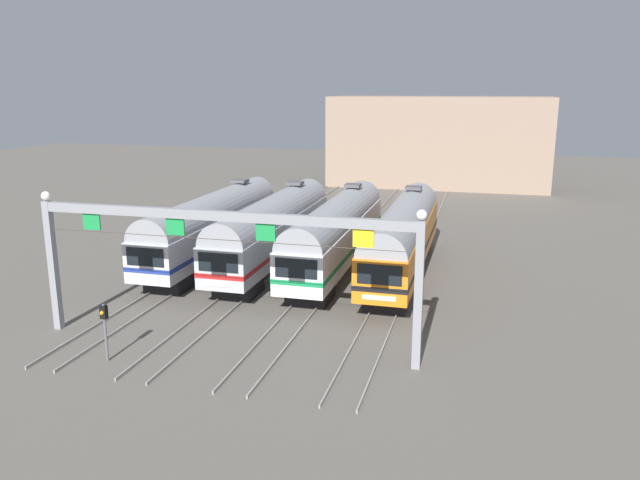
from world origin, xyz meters
TOP-DOWN VIEW (x-y plane):
  - ground_plane at (0.00, 0.00)m, footprint 160.00×160.00m
  - track_bed at (-0.00, 17.00)m, footprint 14.58×70.00m
  - commuter_train_silver at (-6.54, -0.00)m, footprint 2.88×18.06m
  - commuter_train_stainless at (-2.18, -0.00)m, footprint 2.88×18.06m
  - commuter_train_white at (2.18, -0.00)m, footprint 2.88×18.06m
  - commuter_train_orange at (6.54, -0.00)m, footprint 2.88×18.06m
  - catenary_gantry at (0.00, -13.50)m, footprint 18.32×0.44m
  - yard_signal_mast at (-4.36, -16.29)m, footprint 0.28×0.35m
  - maintenance_building at (5.57, 39.79)m, footprint 26.13×10.00m

SIDE VIEW (x-z plane):
  - ground_plane at x=0.00m, z-range 0.00..0.00m
  - track_bed at x=0.00m, z-range 0.00..0.15m
  - yard_signal_mast at x=-4.36m, z-range 0.53..3.18m
  - commuter_train_silver at x=-6.54m, z-range 0.16..5.21m
  - commuter_train_stainless at x=-2.18m, z-range 0.16..5.21m
  - commuter_train_white at x=2.18m, z-range 0.16..5.21m
  - commuter_train_orange at x=6.54m, z-range 0.16..5.21m
  - catenary_gantry at x=0.00m, z-range 1.65..8.62m
  - maintenance_building at x=5.57m, z-range 0.00..10.78m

